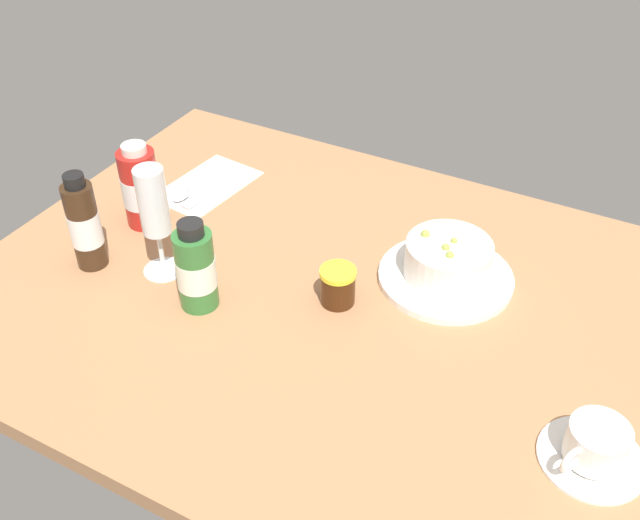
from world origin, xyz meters
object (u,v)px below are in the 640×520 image
coffee_cup (595,447)px  sauce_bottle_red (141,188)px  cutlery_setting (206,186)px  jam_jar (338,286)px  sauce_bottle_brown (85,225)px  porridge_bowl (447,263)px  wine_glass (154,208)px  sauce_bottle_green (196,269)px

coffee_cup → sauce_bottle_red: size_ratio=0.86×
cutlery_setting → jam_jar: bearing=154.8°
sauce_bottle_brown → sauce_bottle_red: sauce_bottle_brown is taller
porridge_bowl → sauce_bottle_brown: sauce_bottle_brown is taller
sauce_bottle_red → wine_glass: bearing=139.7°
wine_glass → sauce_bottle_red: bearing=-40.3°
cutlery_setting → sauce_bottle_brown: size_ratio=1.21×
coffee_cup → jam_jar: jam_jar is taller
coffee_cup → sauce_bottle_red: sauce_bottle_red is taller
porridge_bowl → jam_jar: 17.92cm
sauce_bottle_red → porridge_bowl: bearing=-169.6°
cutlery_setting → jam_jar: jam_jar is taller
sauce_bottle_red → coffee_cup: bearing=169.7°
sauce_bottle_green → sauce_bottle_brown: size_ratio=0.89×
cutlery_setting → wine_glass: size_ratio=1.08×
coffee_cup → wine_glass: size_ratio=0.69×
porridge_bowl → cutlery_setting: size_ratio=1.04×
porridge_bowl → cutlery_setting: porridge_bowl is taller
sauce_bottle_red → sauce_bottle_brown: bearing=89.3°
coffee_cup → sauce_bottle_red: (79.94, -14.52, 4.54)cm
sauce_bottle_red → cutlery_setting: bearing=-100.1°
coffee_cup → porridge_bowl: bearing=-40.9°
wine_glass → jam_jar: bearing=-166.9°
porridge_bowl → sauce_bottle_red: size_ratio=1.39×
coffee_cup → cutlery_setting: bearing=-20.5°
sauce_bottle_green → sauce_bottle_brown: (21.13, 0.18, 0.95)cm
wine_glass → sauce_bottle_green: size_ratio=1.27×
jam_jar → sauce_bottle_brown: size_ratio=0.36×
porridge_bowl → jam_jar: (12.81, 12.52, -0.34)cm
porridge_bowl → wine_glass: 46.00cm
porridge_bowl → sauce_bottle_green: (31.13, 22.83, 3.30)cm
porridge_bowl → coffee_cup: size_ratio=1.62×
wine_glass → sauce_bottle_red: wine_glass is taller
porridge_bowl → sauce_bottle_red: (52.09, 9.59, 3.69)cm
coffee_cup → sauce_bottle_red: bearing=-10.3°
cutlery_setting → sauce_bottle_green: sauce_bottle_green is taller
jam_jar → sauce_bottle_red: (39.28, -2.94, 4.03)cm
sauce_bottle_green → cutlery_setting: bearing=-56.3°
cutlery_setting → jam_jar: (-36.72, 17.27, 2.81)cm
wine_glass → jam_jar: 30.27cm
sauce_bottle_brown → jam_jar: bearing=-165.1°
cutlery_setting → coffee_cup: size_ratio=1.56×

